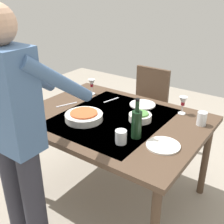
{
  "coord_description": "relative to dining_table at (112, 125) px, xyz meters",
  "views": [
    {
      "loc": [
        -1.17,
        1.64,
        1.76
      ],
      "look_at": [
        0.0,
        0.0,
        0.82
      ],
      "focal_mm": 44.29,
      "sensor_mm": 36.0,
      "label": 1
    }
  ],
  "objects": [
    {
      "name": "dining_table",
      "position": [
        0.0,
        0.0,
        0.0
      ],
      "size": [
        1.47,
        1.1,
        0.77
      ],
      "color": "#4C3828",
      "rests_on": "ground_plane"
    },
    {
      "name": "table_knife",
      "position": [
        0.48,
        0.03,
        0.07
      ],
      "size": [
        0.09,
        0.19,
        0.0
      ],
      "primitive_type": "cube",
      "rotation": [
        0.0,
        0.0,
        -0.39
      ],
      "color": "silver",
      "rests_on": "dining_table"
    },
    {
      "name": "table_fork",
      "position": [
        0.22,
        -0.3,
        0.07
      ],
      "size": [
        0.05,
        0.18,
        0.0
      ],
      "primitive_type": "cube",
      "rotation": [
        0.0,
        0.0,
        -0.23
      ],
      "color": "silver",
      "rests_on": "dining_table"
    },
    {
      "name": "wine_glass_left",
      "position": [
        0.47,
        -0.32,
        0.18
      ],
      "size": [
        0.07,
        0.07,
        0.15
      ],
      "color": "white",
      "rests_on": "dining_table"
    },
    {
      "name": "wine_glass_right",
      "position": [
        -0.43,
        -0.4,
        0.18
      ],
      "size": [
        0.07,
        0.07,
        0.15
      ],
      "color": "white",
      "rests_on": "dining_table"
    },
    {
      "name": "chair_near",
      "position": [
        0.17,
        -0.93,
        -0.17
      ],
      "size": [
        0.4,
        0.4,
        0.91
      ],
      "color": "#352114",
      "rests_on": "ground_plane"
    },
    {
      "name": "dinner_plate_far",
      "position": [
        -0.53,
        0.16,
        0.08
      ],
      "size": [
        0.23,
        0.23,
        0.01
      ],
      "primitive_type": "cylinder",
      "color": "white",
      "rests_on": "dining_table"
    },
    {
      "name": "ground_plane",
      "position": [
        0.0,
        0.0,
        -0.7
      ],
      "size": [
        6.0,
        6.0,
        0.0
      ],
      "primitive_type": "plane",
      "color": "#9E9384"
    },
    {
      "name": "person_server",
      "position": [
        0.12,
        0.81,
        0.26
      ],
      "size": [
        0.42,
        0.61,
        1.69
      ],
      "color": "#2D2D38",
      "rests_on": "ground_plane"
    },
    {
      "name": "dinner_plate_near",
      "position": [
        -0.08,
        -0.36,
        0.08
      ],
      "size": [
        0.23,
        0.23,
        0.01
      ],
      "primitive_type": "cylinder",
      "color": "white",
      "rests_on": "dining_table"
    },
    {
      "name": "wine_bottle",
      "position": [
        -0.32,
        0.16,
        0.18
      ],
      "size": [
        0.07,
        0.07,
        0.3
      ],
      "color": "black",
      "rests_on": "dining_table"
    },
    {
      "name": "side_bowl_salad",
      "position": [
        -0.21,
        -0.09,
        0.1
      ],
      "size": [
        0.18,
        0.18,
        0.07
      ],
      "color": "white",
      "rests_on": "dining_table"
    },
    {
      "name": "water_cup_near_left",
      "position": [
        -0.28,
        0.29,
        0.12
      ],
      "size": [
        0.08,
        0.08,
        0.1
      ],
      "primitive_type": "cylinder",
      "color": "silver",
      "rests_on": "dining_table"
    },
    {
      "name": "serving_bowl_pasta",
      "position": [
        0.16,
        0.17,
        0.1
      ],
      "size": [
        0.3,
        0.3,
        0.07
      ],
      "color": "white",
      "rests_on": "dining_table"
    },
    {
      "name": "water_cup_near_right",
      "position": [
        -0.63,
        -0.3,
        0.12
      ],
      "size": [
        0.07,
        0.07,
        0.11
      ],
      "primitive_type": "cylinder",
      "color": "silver",
      "rests_on": "dining_table"
    }
  ]
}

